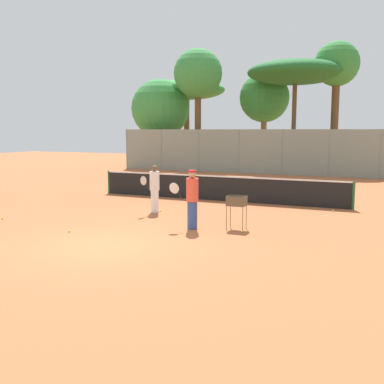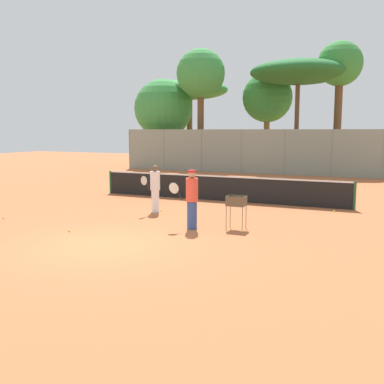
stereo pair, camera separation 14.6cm
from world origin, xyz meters
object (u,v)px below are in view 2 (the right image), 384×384
object	(u,v)px
tennis_net	(218,188)
ball_cart	(237,204)
player_white_outfit	(192,199)
player_red_cap	(155,188)

from	to	relation	value
tennis_net	ball_cart	distance (m)	5.50
player_white_outfit	ball_cart	xyz separation A→B (m)	(1.23, 0.58, -0.16)
tennis_net	ball_cart	xyz separation A→B (m)	(2.49, -4.90, 0.21)
player_white_outfit	ball_cart	size ratio (longest dim) A/B	1.78
player_white_outfit	player_red_cap	bearing A→B (deg)	-59.59
ball_cart	tennis_net	bearing A→B (deg)	116.95
player_white_outfit	player_red_cap	size ratio (longest dim) A/B	1.04
ball_cart	player_white_outfit	bearing A→B (deg)	-154.80
tennis_net	player_white_outfit	world-z (taller)	player_white_outfit
player_white_outfit	tennis_net	bearing A→B (deg)	-96.60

